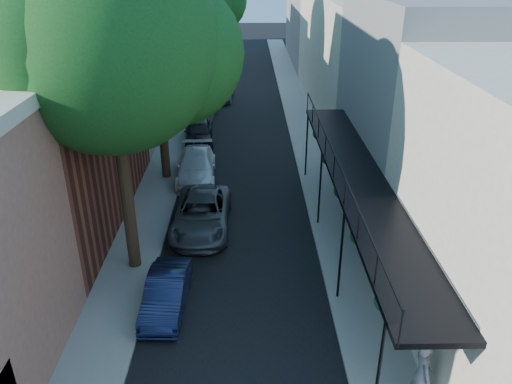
{
  "coord_description": "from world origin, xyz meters",
  "views": [
    {
      "loc": [
        0.35,
        -5.39,
        10.45
      ],
      "look_at": [
        0.63,
        10.47,
        2.8
      ],
      "focal_mm": 35.0,
      "sensor_mm": 36.0,
      "label": 1
    }
  ],
  "objects_px": {
    "parked_car_f": "(205,108)",
    "parked_car_b": "(166,293)",
    "oak_mid": "(164,35)",
    "parked_car_g": "(219,92)",
    "parked_car_e": "(199,132)",
    "oak_near": "(125,46)",
    "parked_car_c": "(202,214)",
    "pedestrian": "(422,374)",
    "parked_car_d": "(196,166)"
  },
  "relations": [
    {
      "from": "parked_car_f",
      "to": "parked_car_b",
      "type": "bearing_deg",
      "value": -83.99
    },
    {
      "from": "oak_mid",
      "to": "parked_car_g",
      "type": "relative_size",
      "value": 2.27
    },
    {
      "from": "parked_car_e",
      "to": "parked_car_b",
      "type": "bearing_deg",
      "value": -94.34
    },
    {
      "from": "parked_car_b",
      "to": "parked_car_g",
      "type": "xyz_separation_m",
      "value": [
        0.45,
        25.39,
        0.05
      ]
    },
    {
      "from": "oak_near",
      "to": "parked_car_g",
      "type": "bearing_deg",
      "value": 86.19
    },
    {
      "from": "parked_car_f",
      "to": "parked_car_g",
      "type": "bearing_deg",
      "value": 86.12
    },
    {
      "from": "oak_near",
      "to": "parked_car_c",
      "type": "distance_m",
      "value": 7.84
    },
    {
      "from": "pedestrian",
      "to": "oak_mid",
      "type": "bearing_deg",
      "value": 27.59
    },
    {
      "from": "parked_car_g",
      "to": "parked_car_c",
      "type": "bearing_deg",
      "value": -86.99
    },
    {
      "from": "parked_car_e",
      "to": "parked_car_c",
      "type": "bearing_deg",
      "value": -89.79
    },
    {
      "from": "parked_car_e",
      "to": "parked_car_g",
      "type": "xyz_separation_m",
      "value": [
        0.75,
        9.82,
        -0.08
      ]
    },
    {
      "from": "parked_car_f",
      "to": "parked_car_g",
      "type": "relative_size",
      "value": 0.88
    },
    {
      "from": "parked_car_f",
      "to": "parked_car_e",
      "type": "bearing_deg",
      "value": -84.82
    },
    {
      "from": "parked_car_g",
      "to": "parked_car_d",
      "type": "bearing_deg",
      "value": -89.33
    },
    {
      "from": "parked_car_g",
      "to": "parked_car_b",
      "type": "bearing_deg",
      "value": -88.81
    },
    {
      "from": "parked_car_e",
      "to": "pedestrian",
      "type": "distance_m",
      "value": 20.89
    },
    {
      "from": "oak_near",
      "to": "parked_car_e",
      "type": "height_order",
      "value": "oak_near"
    },
    {
      "from": "oak_near",
      "to": "parked_car_b",
      "type": "relative_size",
      "value": 3.26
    },
    {
      "from": "parked_car_b",
      "to": "parked_car_c",
      "type": "bearing_deg",
      "value": 83.54
    },
    {
      "from": "parked_car_b",
      "to": "oak_mid",
      "type": "bearing_deg",
      "value": 97.71
    },
    {
      "from": "parked_car_f",
      "to": "parked_car_c",
      "type": "bearing_deg",
      "value": -81.02
    },
    {
      "from": "parked_car_d",
      "to": "parked_car_f",
      "type": "relative_size",
      "value": 1.19
    },
    {
      "from": "parked_car_f",
      "to": "parked_car_d",
      "type": "bearing_deg",
      "value": -82.95
    },
    {
      "from": "parked_car_c",
      "to": "pedestrian",
      "type": "xyz_separation_m",
      "value": [
        6.17,
        -9.17,
        0.4
      ]
    },
    {
      "from": "parked_car_d",
      "to": "parked_car_g",
      "type": "height_order",
      "value": "parked_car_d"
    },
    {
      "from": "parked_car_b",
      "to": "parked_car_c",
      "type": "xyz_separation_m",
      "value": [
        0.73,
        5.14,
        0.11
      ]
    },
    {
      "from": "oak_mid",
      "to": "pedestrian",
      "type": "bearing_deg",
      "value": -61.21
    },
    {
      "from": "parked_car_f",
      "to": "oak_mid",
      "type": "bearing_deg",
      "value": -89.44
    },
    {
      "from": "parked_car_c",
      "to": "parked_car_d",
      "type": "bearing_deg",
      "value": 98.56
    },
    {
      "from": "parked_car_c",
      "to": "parked_car_f",
      "type": "relative_size",
      "value": 1.25
    },
    {
      "from": "parked_car_f",
      "to": "parked_car_g",
      "type": "xyz_separation_m",
      "value": [
        0.75,
        4.7,
        -0.03
      ]
    },
    {
      "from": "parked_car_c",
      "to": "parked_car_b",
      "type": "bearing_deg",
      "value": -97.29
    },
    {
      "from": "parked_car_d",
      "to": "pedestrian",
      "type": "height_order",
      "value": "pedestrian"
    },
    {
      "from": "parked_car_c",
      "to": "parked_car_f",
      "type": "distance_m",
      "value": 15.58
    },
    {
      "from": "oak_mid",
      "to": "parked_car_g",
      "type": "bearing_deg",
      "value": 83.96
    },
    {
      "from": "parked_car_d",
      "to": "parked_car_f",
      "type": "xyz_separation_m",
      "value": [
        -0.34,
        10.45,
        -0.03
      ]
    },
    {
      "from": "parked_car_d",
      "to": "parked_car_b",
      "type": "bearing_deg",
      "value": -92.84
    },
    {
      "from": "parked_car_e",
      "to": "parked_car_d",
      "type": "bearing_deg",
      "value": -91.78
    },
    {
      "from": "oak_mid",
      "to": "parked_car_c",
      "type": "bearing_deg",
      "value": -71.13
    },
    {
      "from": "parked_car_e",
      "to": "parked_car_f",
      "type": "height_order",
      "value": "parked_car_e"
    },
    {
      "from": "parked_car_e",
      "to": "parked_car_g",
      "type": "height_order",
      "value": "parked_car_e"
    },
    {
      "from": "oak_near",
      "to": "parked_car_c",
      "type": "bearing_deg",
      "value": 54.73
    },
    {
      "from": "oak_near",
      "to": "pedestrian",
      "type": "relative_size",
      "value": 5.89
    },
    {
      "from": "oak_mid",
      "to": "parked_car_g",
      "type": "xyz_separation_m",
      "value": [
        1.57,
        14.83,
        -6.43
      ]
    },
    {
      "from": "oak_mid",
      "to": "parked_car_b",
      "type": "bearing_deg",
      "value": -83.95
    },
    {
      "from": "parked_car_f",
      "to": "pedestrian",
      "type": "height_order",
      "value": "pedestrian"
    },
    {
      "from": "oak_mid",
      "to": "parked_car_f",
      "type": "bearing_deg",
      "value": 85.38
    },
    {
      "from": "oak_near",
      "to": "oak_mid",
      "type": "relative_size",
      "value": 1.12
    },
    {
      "from": "oak_near",
      "to": "pedestrian",
      "type": "distance_m",
      "value": 12.39
    },
    {
      "from": "oak_near",
      "to": "parked_car_d",
      "type": "distance_m",
      "value": 10.56
    }
  ]
}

